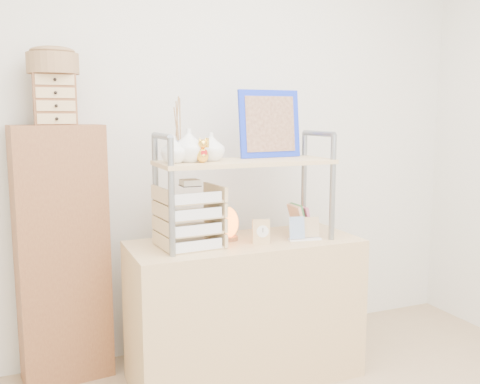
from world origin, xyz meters
The scene contains 10 objects.
room_shell centered at (0.00, 0.39, 1.69)m, with size 3.42×3.41×2.61m.
desk centered at (0.00, 1.20, 0.38)m, with size 1.20×0.50×0.75m, color tan.
cabinet centered at (-0.88, 1.57, 0.68)m, with size 0.45×0.24×1.35m, color brown.
hutch centered at (-0.08, 1.21, 1.20)m, with size 0.90×0.34×0.78m.
letter_tray centered at (-0.30, 1.18, 0.89)m, with size 0.30×0.28×0.34m.
salt_lamp centered at (-0.07, 1.25, 0.84)m, with size 0.12×0.11×0.18m.
desk_clock centered at (0.05, 1.11, 0.81)m, with size 0.09×0.06×0.12m.
postcard_stand centered at (0.30, 1.10, 0.79)m, with size 0.18×0.08×0.13m.
drawer_chest centered at (-0.88, 1.55, 1.48)m, with size 0.20×0.16×0.25m.
woven_basket centered at (-0.88, 1.55, 1.65)m, with size 0.25×0.25×0.10m, color olive.
Camera 1 is at (-1.07, -1.29, 1.41)m, focal length 40.00 mm.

